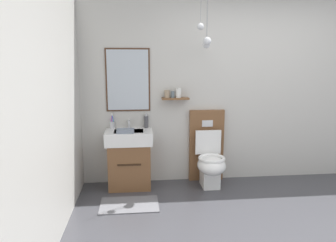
% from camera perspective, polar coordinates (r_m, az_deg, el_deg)
% --- Properties ---
extents(wall_back, '(5.14, 0.50, 2.55)m').
position_cam_1_polar(wall_back, '(4.61, 15.90, 5.66)').
color(wall_back, beige).
rests_on(wall_back, ground).
extents(wall_left, '(0.12, 3.72, 2.55)m').
position_cam_1_polar(wall_left, '(2.62, -23.41, 1.60)').
color(wall_left, beige).
rests_on(wall_left, ground).
extents(bath_mat, '(0.68, 0.44, 0.01)m').
position_cam_1_polar(bath_mat, '(3.83, -7.02, -14.82)').
color(bath_mat, slate).
rests_on(bath_mat, ground).
extents(vanity_sink_left, '(0.61, 0.44, 0.77)m').
position_cam_1_polar(vanity_sink_left, '(4.22, -7.01, -6.59)').
color(vanity_sink_left, brown).
rests_on(vanity_sink_left, ground).
extents(tap_on_left_sink, '(0.03, 0.13, 0.11)m').
position_cam_1_polar(tap_on_left_sink, '(4.26, -7.11, -0.35)').
color(tap_on_left_sink, silver).
rests_on(tap_on_left_sink, vanity_sink_left).
extents(toilet, '(0.48, 0.62, 1.00)m').
position_cam_1_polar(toilet, '(4.32, 7.41, -6.58)').
color(toilet, brown).
rests_on(toilet, ground).
extents(toothbrush_cup, '(0.07, 0.07, 0.21)m').
position_cam_1_polar(toothbrush_cup, '(4.26, -10.10, -0.62)').
color(toothbrush_cup, silver).
rests_on(toothbrush_cup, vanity_sink_left).
extents(soap_dispenser, '(0.06, 0.06, 0.20)m').
position_cam_1_polar(soap_dispenser, '(4.26, -3.98, -0.12)').
color(soap_dispenser, '#4C4C51').
rests_on(soap_dispenser, vanity_sink_left).
extents(folded_hand_towel, '(0.22, 0.16, 0.04)m').
position_cam_1_polar(folded_hand_towel, '(4.00, -7.74, -1.79)').
color(folded_hand_towel, gray).
rests_on(folded_hand_towel, vanity_sink_left).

